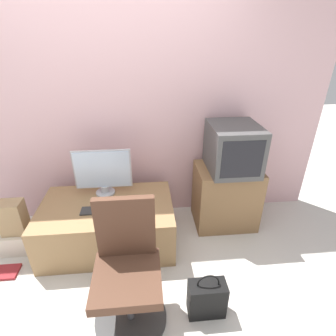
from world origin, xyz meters
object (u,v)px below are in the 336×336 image
Objects in this scene: keyboard at (101,210)px; mouse at (128,207)px; book at (5,272)px; handbag at (207,298)px; crt_tv at (233,148)px; cardboard_box_lower at (20,240)px; office_chair at (128,275)px; main_monitor at (103,172)px.

mouse is (0.24, 0.01, 0.01)m from keyboard.
handbag is at bearing -17.11° from book.
crt_tv is 2.24m from cardboard_box_lower.
cardboard_box_lower is 1.84m from handbag.
book is (-1.12, 0.46, -0.39)m from office_chair.
crt_tv reaches higher than keyboard.
crt_tv reaches higher than cardboard_box_lower.
book is (-1.10, -0.23, -0.46)m from mouse.
crt_tv reaches higher than book.
office_chair is at bearing -135.88° from crt_tv.
handbag is at bearing -113.29° from crt_tv.
main_monitor is at bearing 88.47° from keyboard.
handbag is (0.82, -1.03, -0.54)m from main_monitor.
cardboard_box_lower is (-0.82, 0.09, -0.36)m from keyboard.
cardboard_box_lower is at bearing 174.07° from keyboard.
handbag is at bearing -26.55° from cardboard_box_lower.
office_chair is 1.37m from cardboard_box_lower.
main_monitor is 2.42× the size of book.
cardboard_box_lower is 0.32m from book.
keyboard is 1.15m from handbag.
mouse is at bearing 2.45° from keyboard.
crt_tv is 1.34m from handbag.
handbag is (0.56, -0.05, -0.25)m from office_chair.
office_chair reaches higher than main_monitor.
keyboard reaches higher than book.
mouse is 0.07× the size of office_chair.
main_monitor is 1.05m from office_chair.
crt_tv is 1.71× the size of cardboard_box_lower.
office_chair reaches higher than book.
crt_tv is at bearing 44.12° from office_chair.
main_monitor is at bearing 30.93° from book.
crt_tv is 1.48m from office_chair.
mouse is 0.27× the size of book.
crt_tv is at bearing 5.49° from cardboard_box_lower.
main_monitor is 1.42m from handbag.
office_chair is at bearing -68.85° from keyboard.
office_chair is 1.27m from book.
crt_tv reaches higher than main_monitor.
keyboard is 0.90m from cardboard_box_lower.
cardboard_box_lower is at bearing -165.85° from main_monitor.
main_monitor is 1.28m from crt_tv.
keyboard is 0.90× the size of handbag.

